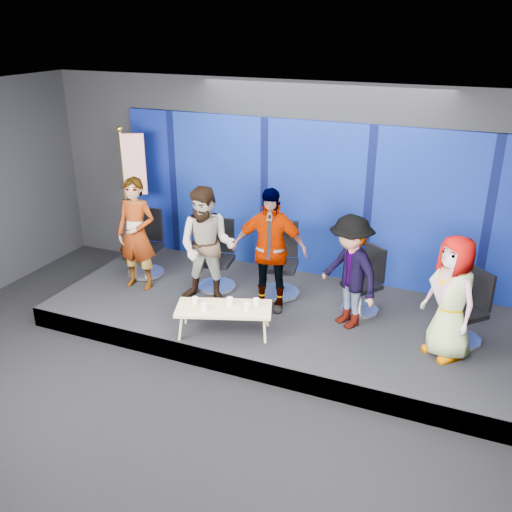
% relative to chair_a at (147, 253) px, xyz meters
% --- Properties ---
extents(ground, '(10.00, 10.00, 0.00)m').
position_rel_chair_a_xyz_m(ground, '(2.60, -2.79, -0.67)').
color(ground, black).
rests_on(ground, ground).
extents(room_walls, '(10.02, 8.02, 3.51)m').
position_rel_chair_a_xyz_m(room_walls, '(2.60, -2.79, 1.76)').
color(room_walls, black).
rests_on(room_walls, ground).
extents(riser, '(7.00, 3.00, 0.30)m').
position_rel_chair_a_xyz_m(riser, '(2.60, -0.29, -0.52)').
color(riser, black).
rests_on(riser, ground).
extents(backdrop, '(7.00, 0.08, 2.60)m').
position_rel_chair_a_xyz_m(backdrop, '(2.60, 1.16, 0.93)').
color(backdrop, '#070F51').
rests_on(backdrop, riser).
extents(chair_a, '(0.68, 0.68, 1.13)m').
position_rel_chair_a_xyz_m(chair_a, '(0.00, 0.00, 0.00)').
color(chair_a, silver).
rests_on(chair_a, riser).
extents(panelist_a, '(0.70, 0.49, 1.83)m').
position_rel_chair_a_xyz_m(panelist_a, '(0.17, -0.48, 0.54)').
color(panelist_a, black).
rests_on(panelist_a, riser).
extents(chair_b, '(0.73, 0.73, 1.13)m').
position_rel_chair_a_xyz_m(chair_b, '(1.35, -0.00, 0.00)').
color(chair_b, silver).
rests_on(chair_b, riser).
extents(panelist_b, '(0.99, 0.83, 1.83)m').
position_rel_chair_a_xyz_m(panelist_b, '(1.45, -0.50, 0.54)').
color(panelist_b, black).
rests_on(panelist_b, riser).
extents(chair_c, '(0.78, 0.78, 1.16)m').
position_rel_chair_a_xyz_m(chair_c, '(2.38, 0.19, 0.01)').
color(chair_c, silver).
rests_on(chair_c, riser).
extents(panelist_c, '(1.18, 0.68, 1.89)m').
position_rel_chair_a_xyz_m(panelist_c, '(2.39, -0.32, 0.57)').
color(panelist_c, black).
rests_on(panelist_c, riser).
extents(chair_d, '(0.80, 0.80, 1.02)m').
position_rel_chair_a_xyz_m(chair_d, '(3.73, 0.11, -0.04)').
color(chair_d, silver).
rests_on(chair_d, riser).
extents(panelist_d, '(1.22, 1.12, 1.65)m').
position_rel_chair_a_xyz_m(panelist_d, '(3.62, -0.37, 0.45)').
color(panelist_d, black).
rests_on(panelist_d, riser).
extents(chair_e, '(0.81, 0.81, 1.02)m').
position_rel_chair_a_xyz_m(chair_e, '(5.20, -0.19, -0.03)').
color(chair_e, silver).
rests_on(chair_e, riser).
extents(panelist_e, '(0.95, 0.94, 1.66)m').
position_rel_chair_a_xyz_m(panelist_e, '(5.00, -0.65, 0.46)').
color(panelist_e, black).
rests_on(panelist_e, riser).
extents(coffee_table, '(1.42, 0.97, 0.40)m').
position_rel_chair_a_xyz_m(coffee_table, '(2.11, -1.29, -0.00)').
color(coffee_table, tan).
rests_on(coffee_table, riser).
extents(mug_a, '(0.08, 0.08, 0.09)m').
position_rel_chair_a_xyz_m(mug_a, '(1.69, -1.35, 0.08)').
color(mug_a, white).
rests_on(mug_a, coffee_table).
extents(mug_b, '(0.09, 0.09, 0.11)m').
position_rel_chair_a_xyz_m(mug_b, '(1.90, -1.47, 0.09)').
color(mug_b, white).
rests_on(mug_b, coffee_table).
extents(mug_c, '(0.09, 0.09, 0.11)m').
position_rel_chair_a_xyz_m(mug_c, '(2.15, -1.19, 0.09)').
color(mug_c, white).
rests_on(mug_c, coffee_table).
extents(mug_d, '(0.09, 0.09, 0.11)m').
position_rel_chair_a_xyz_m(mug_d, '(2.43, -1.24, 0.09)').
color(mug_d, white).
rests_on(mug_d, coffee_table).
extents(mug_e, '(0.09, 0.09, 0.11)m').
position_rel_chair_a_xyz_m(mug_e, '(2.50, -1.07, 0.09)').
color(mug_e, white).
rests_on(mug_e, coffee_table).
extents(flag_stand, '(0.54, 0.34, 2.42)m').
position_rel_chair_a_xyz_m(flag_stand, '(-0.54, 0.49, 0.91)').
color(flag_stand, black).
rests_on(flag_stand, riser).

